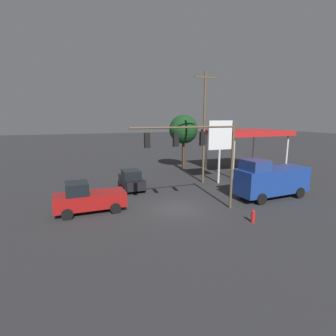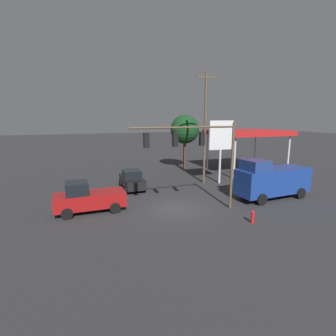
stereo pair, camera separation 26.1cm
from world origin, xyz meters
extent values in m
plane|color=#2D2D30|center=(0.00, 0.00, 0.00)|extent=(200.00, 200.00, 0.00)
cylinder|color=brown|center=(-4.05, 1.27, 3.35)|extent=(0.20, 0.20, 6.70)
cylinder|color=brown|center=(-0.08, 1.27, 6.40)|extent=(7.94, 0.14, 0.14)
cube|color=black|center=(-1.43, 1.27, 5.58)|extent=(0.36, 0.28, 1.00)
sphere|color=#FF4141|center=(-1.43, 1.08, 5.88)|extent=(0.22, 0.22, 0.22)
sphere|color=#392305|center=(-1.43, 1.08, 5.58)|extent=(0.22, 0.22, 0.22)
sphere|color=black|center=(-1.43, 1.08, 5.28)|extent=(0.22, 0.22, 0.22)
cube|color=black|center=(0.63, 1.27, 5.58)|extent=(0.36, 0.28, 1.00)
sphere|color=#FF4141|center=(0.63, 1.08, 5.88)|extent=(0.22, 0.22, 0.22)
sphere|color=#392305|center=(0.63, 1.08, 5.58)|extent=(0.22, 0.22, 0.22)
sphere|color=black|center=(0.63, 1.08, 5.28)|extent=(0.22, 0.22, 0.22)
cube|color=black|center=(2.70, 1.27, 5.58)|extent=(0.36, 0.28, 1.00)
sphere|color=#FF4141|center=(2.70, 1.08, 5.88)|extent=(0.22, 0.22, 0.22)
sphere|color=#392305|center=(2.70, 1.08, 5.58)|extent=(0.22, 0.22, 0.22)
sphere|color=black|center=(2.70, 1.08, 5.28)|extent=(0.22, 0.22, 0.22)
cylinder|color=brown|center=(-5.88, -6.83, 5.84)|extent=(0.26, 0.26, 11.68)
cube|color=brown|center=(-5.88, -6.83, 11.08)|extent=(2.40, 0.14, 0.14)
cube|color=red|center=(-13.97, -10.55, 5.14)|extent=(9.07, 7.71, 0.60)
cube|color=red|center=(-13.97, -14.42, 5.14)|extent=(9.07, 0.06, 0.36)
cylinder|color=silver|center=(-17.91, -13.80, 2.42)|extent=(0.24, 0.24, 4.84)
cylinder|color=silver|center=(-10.03, -13.80, 2.42)|extent=(0.24, 0.24, 4.84)
cylinder|color=silver|center=(-17.91, -7.29, 2.42)|extent=(0.24, 0.24, 4.84)
cylinder|color=silver|center=(-10.03, -7.29, 2.42)|extent=(0.24, 0.24, 4.84)
cylinder|color=silver|center=(-7.39, -6.07, 3.37)|extent=(0.24, 0.24, 6.74)
cube|color=white|center=(-7.39, -6.07, 5.21)|extent=(2.79, 0.24, 3.06)
cube|color=black|center=(-7.39, -6.20, 5.21)|extent=(1.95, 0.04, 1.07)
cube|color=maroon|center=(6.39, -1.65, 0.95)|extent=(5.25, 2.14, 1.10)
cube|color=black|center=(7.29, -1.62, 1.95)|extent=(1.65, 1.88, 0.90)
cylinder|color=black|center=(8.05, -0.58, 0.40)|extent=(0.81, 0.24, 0.80)
cylinder|color=black|center=(8.11, -2.62, 0.40)|extent=(0.81, 0.24, 0.80)
cylinder|color=black|center=(4.67, -0.67, 0.40)|extent=(0.81, 0.24, 0.80)
cylinder|color=black|center=(4.73, -2.71, 0.40)|extent=(0.81, 0.24, 0.80)
cube|color=navy|center=(-9.05, 0.19, 1.58)|extent=(6.93, 2.73, 2.20)
cube|color=navy|center=(-6.95, 0.33, 3.13)|extent=(1.93, 2.23, 0.90)
cylinder|color=black|center=(-6.92, 1.50, 0.48)|extent=(0.97, 0.28, 0.96)
cylinder|color=black|center=(-6.77, -0.84, 0.48)|extent=(0.97, 0.28, 0.96)
cylinder|color=black|center=(-11.33, 1.22, 0.48)|extent=(0.97, 0.28, 0.96)
cylinder|color=black|center=(-11.18, -1.12, 0.48)|extent=(0.97, 0.28, 0.96)
cube|color=black|center=(2.08, -6.95, 0.78)|extent=(1.84, 4.42, 0.90)
cube|color=black|center=(2.08, -6.95, 1.58)|extent=(1.68, 2.02, 0.70)
cylinder|color=black|center=(1.14, -5.53, 0.33)|extent=(0.23, 0.66, 0.66)
cylinder|color=black|center=(2.98, -5.51, 0.33)|extent=(0.23, 0.66, 0.66)
cylinder|color=black|center=(1.17, -8.39, 0.33)|extent=(0.23, 0.66, 0.66)
cylinder|color=black|center=(3.01, -8.37, 0.33)|extent=(0.23, 0.66, 0.66)
cylinder|color=#4C331E|center=(-6.77, -14.32, 2.07)|extent=(0.36, 0.36, 4.13)
sphere|color=#143D19|center=(-6.77, -14.32, 5.48)|extent=(3.84, 3.84, 3.84)
cylinder|color=red|center=(-3.86, 4.31, 0.35)|extent=(0.24, 0.24, 0.70)
sphere|color=red|center=(-3.86, 4.31, 0.77)|extent=(0.22, 0.22, 0.22)
camera|label=1|loc=(7.45, 18.13, 7.12)|focal=28.00mm
camera|label=2|loc=(7.21, 18.22, 7.12)|focal=28.00mm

